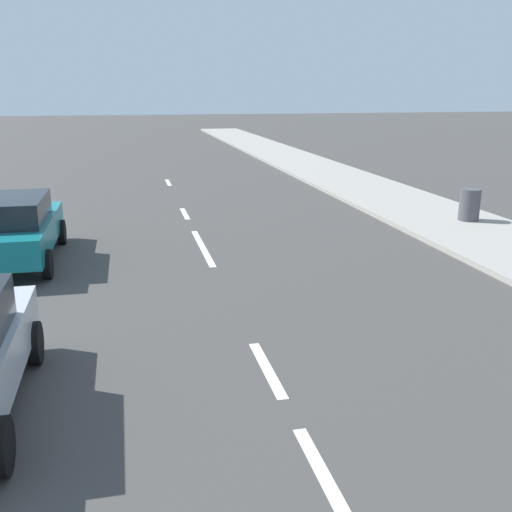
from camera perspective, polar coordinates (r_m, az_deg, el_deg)
name	(u,v)px	position (r m, az deg, el deg)	size (l,w,h in m)	color
ground_plane	(192,226)	(17.57, -6.26, 2.86)	(160.00, 160.00, 0.00)	#423F3D
sidewalk_strip	(399,202)	(21.59, 13.63, 5.14)	(3.60, 80.00, 0.14)	#9E998E
lane_stripe_2	(324,476)	(6.65, 6.57, -20.35)	(0.16, 1.80, 0.01)	white
lane_stripe_3	(267,369)	(8.71, 1.08, -10.86)	(0.16, 1.80, 0.01)	white
lane_stripe_4	(208,257)	(14.32, -4.70, -0.07)	(0.16, 1.80, 0.01)	white
lane_stripe_5	(198,239)	(16.07, -5.62, 1.68)	(0.16, 1.80, 0.01)	white
lane_stripe_6	(185,214)	(19.39, -6.90, 4.09)	(0.16, 1.80, 0.01)	white
lane_stripe_7	(168,182)	(26.10, -8.49, 7.05)	(0.16, 1.80, 0.01)	white
parked_car_teal	(11,227)	(14.75, -22.65, 2.57)	(2.07, 4.44, 1.57)	#14727A
trash_bin_far	(470,205)	(18.68, 19.96, 4.69)	(0.60, 0.60, 0.94)	#47474C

